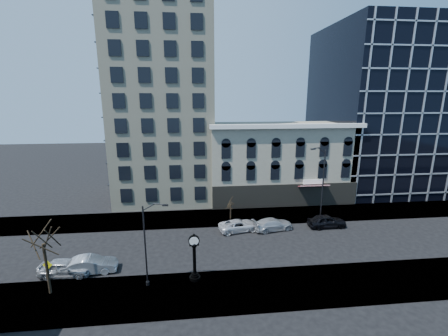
{
  "coord_description": "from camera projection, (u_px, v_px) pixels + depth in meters",
  "views": [
    {
      "loc": [
        -1.54,
        -30.35,
        16.32
      ],
      "look_at": [
        2.0,
        4.0,
        8.0
      ],
      "focal_mm": 24.0,
      "sensor_mm": 36.0,
      "label": 1
    }
  ],
  "objects": [
    {
      "name": "sidewalk_far",
      "position": [
        207.0,
        218.0,
        41.05
      ],
      "size": [
        160.0,
        6.0,
        0.12
      ],
      "primitive_type": "cube",
      "color": "gray",
      "rests_on": "ground"
    },
    {
      "name": "cream_tower",
      "position": [
        162.0,
        76.0,
        46.46
      ],
      "size": [
        15.9,
        15.4,
        42.5
      ],
      "color": "beige",
      "rests_on": "ground"
    },
    {
      "name": "car_far_a",
      "position": [
        239.0,
        225.0,
        37.11
      ],
      "size": [
        5.35,
        3.27,
        1.39
      ],
      "primitive_type": "imported",
      "rotation": [
        0.0,
        0.0,
        1.78
      ],
      "color": "silver",
      "rests_on": "ground"
    },
    {
      "name": "warning_sign",
      "position": [
        48.0,
        269.0,
        25.67
      ],
      "size": [
        0.83,
        0.12,
        2.55
      ],
      "rotation": [
        0.0,
        0.0,
        -0.09
      ],
      "color": "black",
      "rests_on": "sidewalk_near"
    },
    {
      "name": "ground",
      "position": [
        210.0,
        246.0,
        33.33
      ],
      "size": [
        160.0,
        160.0,
        0.0
      ],
      "primitive_type": "plane",
      "color": "black",
      "rests_on": "ground"
    },
    {
      "name": "street_lamp_near",
      "position": [
        150.0,
        223.0,
        24.94
      ],
      "size": [
        2.01,
        0.54,
        7.8
      ],
      "rotation": [
        0.0,
        0.0,
        -0.16
      ],
      "color": "black",
      "rests_on": "sidewalk_near"
    },
    {
      "name": "street_lamp_far",
      "position": [
        320.0,
        164.0,
        38.62
      ],
      "size": [
        2.57,
        0.86,
        10.06
      ],
      "rotation": [
        0.0,
        0.0,
        3.37
      ],
      "color": "black",
      "rests_on": "sidewalk_far"
    },
    {
      "name": "sidewalk_near",
      "position": [
        215.0,
        291.0,
        25.58
      ],
      "size": [
        160.0,
        6.0,
        0.12
      ],
      "primitive_type": "cube",
      "color": "gray",
      "rests_on": "ground"
    },
    {
      "name": "bare_tree_far",
      "position": [
        231.0,
        202.0,
        40.13
      ],
      "size": [
        1.86,
        1.86,
        3.2
      ],
      "color": "black",
      "rests_on": "sidewalk_far"
    },
    {
      "name": "street_clock",
      "position": [
        194.0,
        259.0,
        26.73
      ],
      "size": [
        1.02,
        1.02,
        4.49
      ],
      "rotation": [
        0.0,
        0.0,
        0.09
      ],
      "color": "black",
      "rests_on": "sidewalk_near"
    },
    {
      "name": "car_near_b",
      "position": [
        90.0,
        265.0,
        28.25
      ],
      "size": [
        4.98,
        2.2,
        1.59
      ],
      "primitive_type": "imported",
      "rotation": [
        0.0,
        0.0,
        1.68
      ],
      "color": "#A5A8AD",
      "rests_on": "ground"
    },
    {
      "name": "car_far_b",
      "position": [
        273.0,
        224.0,
        37.35
      ],
      "size": [
        5.39,
        3.07,
        1.47
      ],
      "primitive_type": "imported",
      "rotation": [
        0.0,
        0.0,
        1.78
      ],
      "color": "#A5A8AD",
      "rests_on": "ground"
    },
    {
      "name": "bare_tree_near",
      "position": [
        41.0,
        233.0,
        24.0
      ],
      "size": [
        4.26,
        4.26,
        7.31
      ],
      "color": "black",
      "rests_on": "sidewalk_near"
    },
    {
      "name": "car_near_a",
      "position": [
        66.0,
        267.0,
        27.8
      ],
      "size": [
        4.83,
        2.15,
        1.62
      ],
      "primitive_type": "imported",
      "rotation": [
        0.0,
        0.0,
        1.52
      ],
      "color": "#A5A8AD",
      "rests_on": "ground"
    },
    {
      "name": "glass_office",
      "position": [
        381.0,
        109.0,
        53.46
      ],
      "size": [
        20.0,
        20.15,
        28.0
      ],
      "color": "black",
      "rests_on": "ground"
    },
    {
      "name": "car_far_c",
      "position": [
        327.0,
        221.0,
        38.09
      ],
      "size": [
        4.88,
        2.08,
        1.64
      ],
      "primitive_type": "imported",
      "rotation": [
        0.0,
        0.0,
        1.6
      ],
      "color": "black",
      "rests_on": "ground"
    },
    {
      "name": "victorian_row",
      "position": [
        278.0,
        161.0,
        48.49
      ],
      "size": [
        22.6,
        11.19,
        12.5
      ],
      "color": "gray",
      "rests_on": "ground"
    }
  ]
}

